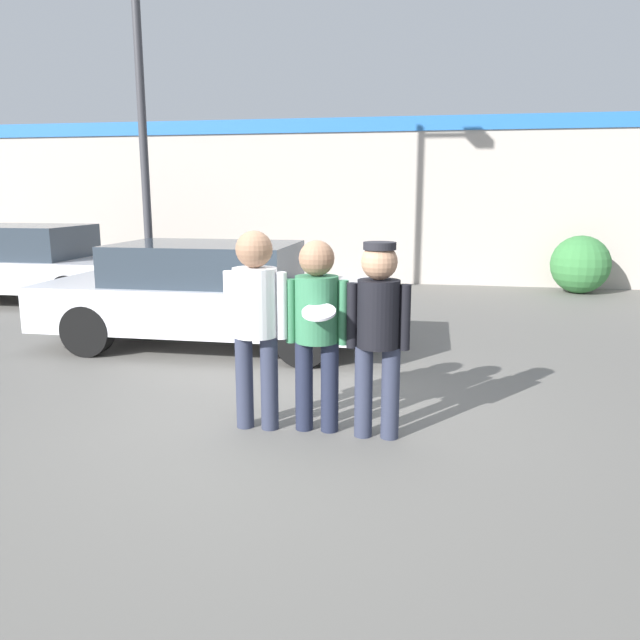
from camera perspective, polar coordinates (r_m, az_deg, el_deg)
The scene contains 9 objects.
ground_plane at distance 5.68m, azimuth -2.83°, elevation -8.97°, with size 56.00×56.00×0.00m, color #66635E.
storefront_building at distance 13.91m, azimuth 5.41°, elevation 10.82°, with size 24.00×0.22×3.55m.
person_left at distance 5.21m, azimuth -5.93°, elevation 0.69°, with size 0.54×0.37×1.69m.
person_middle_with_frisbee at distance 5.14m, azimuth -0.30°, elevation -0.03°, with size 0.53×0.57×1.62m.
person_right at distance 5.01m, azimuth 5.34°, elevation -0.32°, with size 0.51×0.34×1.61m.
parked_car_near at distance 8.26m, azimuth -9.85°, elevation 2.36°, with size 4.39×1.80×1.35m.
parked_car_far at distance 12.73m, azimuth -25.28°, elevation 4.71°, with size 4.32×1.90×1.40m.
street_lamp at distance 9.73m, azimuth -15.10°, elevation 24.27°, with size 1.42×0.35×6.94m.
shrub at distance 13.48m, azimuth 22.70°, elevation 4.71°, with size 1.15×1.15×1.15m.
Camera 1 is at (1.23, -5.17, 2.00)m, focal length 35.00 mm.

